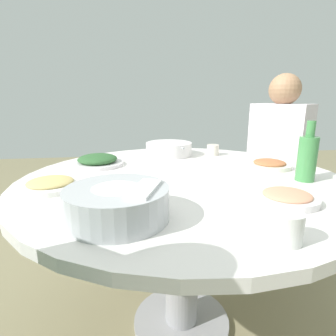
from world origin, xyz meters
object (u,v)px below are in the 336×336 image
object	(u,v)px
dish_noodles	(50,184)
tea_cup_far	(213,150)
tea_cup_near	(288,228)
dish_tofu_braise	(269,164)
green_bottle	(307,157)
soup_bowl	(169,149)
diner_right	(279,146)
rice_bowl	(117,203)
dish_greens	(98,161)
round_dining_table	(183,207)
dish_shrimp	(287,197)
stool_for_diner_right	(271,223)

from	to	relation	value
dish_noodles	tea_cup_far	world-z (taller)	tea_cup_far
dish_noodles	tea_cup_near	size ratio (longest dim) A/B	3.13
dish_noodles	dish_tofu_braise	bearing A→B (deg)	10.95
dish_noodles	green_bottle	xyz separation A→B (m)	(0.97, -0.04, 0.08)
dish_noodles	tea_cup_near	world-z (taller)	tea_cup_near
soup_bowl	dish_tofu_braise	size ratio (longest dim) A/B	1.31
tea_cup_near	diner_right	xyz separation A→B (m)	(0.60, 1.10, -0.02)
rice_bowl	dish_tofu_braise	distance (m)	0.83
dish_noodles	dish_greens	bearing A→B (deg)	68.24
round_dining_table	dish_shrimp	distance (m)	0.45
rice_bowl	soup_bowl	xyz separation A→B (m)	(0.25, 0.82, -0.01)
rice_bowl	round_dining_table	bearing A→B (deg)	56.38
soup_bowl	dish_tofu_braise	bearing A→B (deg)	-38.87
dish_tofu_braise	tea_cup_near	size ratio (longest dim) A/B	2.79
dish_greens	dish_shrimp	distance (m)	0.85
green_bottle	dish_tofu_braise	bearing A→B (deg)	99.44
tea_cup_near	diner_right	distance (m)	1.26
tea_cup_far	rice_bowl	bearing A→B (deg)	-122.43
dish_shrimp	tea_cup_near	bearing A→B (deg)	-120.69
dish_greens	green_bottle	xyz separation A→B (m)	(0.84, -0.36, 0.07)
tea_cup_near	stool_for_diner_right	distance (m)	1.37
round_dining_table	dish_tofu_braise	xyz separation A→B (m)	(0.43, 0.10, 0.15)
round_dining_table	green_bottle	xyz separation A→B (m)	(0.46, -0.12, 0.23)
dish_noodles	stool_for_diner_right	world-z (taller)	dish_noodles
green_bottle	diner_right	distance (m)	0.72
soup_bowl	green_bottle	world-z (taller)	green_bottle
round_dining_table	rice_bowl	xyz separation A→B (m)	(-0.25, -0.38, 0.18)
dish_shrimp	dish_noodles	world-z (taller)	same
dish_greens	green_bottle	bearing A→B (deg)	-23.41
dish_shrimp	soup_bowl	bearing A→B (deg)	109.03
dish_tofu_braise	tea_cup_far	xyz separation A→B (m)	(-0.18, 0.31, 0.01)
diner_right	dish_shrimp	bearing A→B (deg)	-117.87
tea_cup_near	dish_tofu_braise	bearing A→B (deg)	65.46
rice_bowl	soup_bowl	world-z (taller)	rice_bowl
tea_cup_far	dish_noodles	bearing A→B (deg)	-146.93
rice_bowl	soup_bowl	size ratio (longest dim) A/B	1.07
green_bottle	tea_cup_far	xyz separation A→B (m)	(-0.22, 0.52, -0.06)
dish_tofu_braise	dish_greens	size ratio (longest dim) A/B	0.83
soup_bowl	stool_for_diner_right	xyz separation A→B (m)	(0.73, 0.11, -0.55)
diner_right	soup_bowl	bearing A→B (deg)	-171.28
dish_tofu_braise	green_bottle	world-z (taller)	green_bottle
dish_tofu_braise	green_bottle	size ratio (longest dim) A/B	0.85
rice_bowl	dish_shrimp	bearing A→B (deg)	5.99
dish_greens	dish_shrimp	bearing A→B (deg)	-41.64
tea_cup_far	dish_shrimp	bearing A→B (deg)	-88.44
dish_shrimp	stool_for_diner_right	distance (m)	1.12
stool_for_diner_right	tea_cup_far	bearing A→B (deg)	-163.25
round_dining_table	diner_right	distance (m)	0.93
dish_greens	tea_cup_near	world-z (taller)	tea_cup_near
dish_noodles	round_dining_table	bearing A→B (deg)	9.27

